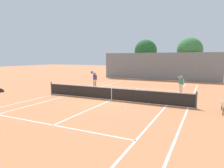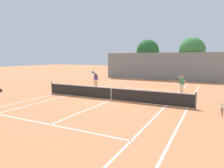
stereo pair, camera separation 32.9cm
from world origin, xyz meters
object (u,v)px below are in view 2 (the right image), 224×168
at_px(loose_tennis_ball_1, 140,93).
at_px(loose_tennis_ball_3, 160,94).
at_px(player_far_right, 182,83).
at_px(tree_behind_right, 193,51).
at_px(tennis_net, 111,93).
at_px(loose_tennis_ball_2, 151,84).
at_px(tree_behind_left, 147,52).
at_px(player_far_left, 96,79).
at_px(loose_tennis_ball_4, 121,107).

distance_m(loose_tennis_ball_1, loose_tennis_ball_3, 1.77).
height_order(player_far_right, tree_behind_right, tree_behind_right).
relative_size(tennis_net, loose_tennis_ball_3, 181.82).
height_order(loose_tennis_ball_2, tree_behind_left, tree_behind_left).
height_order(tennis_net, loose_tennis_ball_2, tennis_net).
bearing_deg(loose_tennis_ball_2, player_far_right, -49.52).
xyz_separation_m(player_far_left, player_far_right, (8.92, 0.23, -0.02)).
height_order(loose_tennis_ball_1, loose_tennis_ball_3, same).
distance_m(loose_tennis_ball_4, tree_behind_left, 21.51).
xyz_separation_m(tree_behind_left, tree_behind_right, (6.99, -1.37, 0.01)).
distance_m(loose_tennis_ball_3, tree_behind_left, 16.37).
bearing_deg(tennis_net, loose_tennis_ball_1, 73.85).
xyz_separation_m(loose_tennis_ball_2, tree_behind_right, (3.95, 6.96, 4.13)).
bearing_deg(tree_behind_right, tennis_net, -103.31).
height_order(player_far_left, tree_behind_left, tree_behind_left).
relative_size(loose_tennis_ball_3, tree_behind_left, 0.01).
relative_size(player_far_left, loose_tennis_ball_4, 26.88).
distance_m(tennis_net, loose_tennis_ball_1, 3.81).
relative_size(loose_tennis_ball_2, tree_behind_right, 0.01).
distance_m(player_far_left, loose_tennis_ball_4, 9.45).
bearing_deg(tree_behind_left, tree_behind_right, -11.12).
xyz_separation_m(loose_tennis_ball_2, loose_tennis_ball_4, (1.55, -12.28, 0.00)).
relative_size(loose_tennis_ball_1, tree_behind_right, 0.01).
bearing_deg(loose_tennis_ball_3, loose_tennis_ball_1, -171.63).
bearing_deg(tree_behind_left, player_far_right, -61.29).
bearing_deg(tennis_net, loose_tennis_ball_3, 54.23).
height_order(player_far_right, loose_tennis_ball_2, player_far_right).
distance_m(player_far_left, loose_tennis_ball_2, 7.05).
distance_m(loose_tennis_ball_1, tree_behind_right, 14.60).
relative_size(loose_tennis_ball_2, loose_tennis_ball_4, 1.00).
height_order(player_far_right, tree_behind_left, tree_behind_left).
height_order(player_far_left, loose_tennis_ball_3, player_far_left).
relative_size(player_far_right, loose_tennis_ball_2, 24.24).
xyz_separation_m(player_far_left, tree_behind_left, (1.63, 13.54, 3.24)).
distance_m(tennis_net, loose_tennis_ball_2, 10.35).
distance_m(player_far_left, tree_behind_right, 15.26).
bearing_deg(player_far_right, tree_behind_right, 91.46).
height_order(loose_tennis_ball_3, tree_behind_right, tree_behind_right).
height_order(loose_tennis_ball_1, tree_behind_left, tree_behind_left).
height_order(tennis_net, player_far_right, player_far_right).
bearing_deg(tree_behind_left, loose_tennis_ball_1, -75.30).
bearing_deg(loose_tennis_ball_4, loose_tennis_ball_1, 96.56).
xyz_separation_m(loose_tennis_ball_1, loose_tennis_ball_3, (1.75, 0.26, 0.00)).
distance_m(tennis_net, tree_behind_right, 18.14).
distance_m(player_far_left, player_far_right, 8.92).
distance_m(loose_tennis_ball_2, loose_tennis_ball_3, 6.98).
relative_size(player_far_left, player_far_right, 1.11).
bearing_deg(loose_tennis_ball_4, loose_tennis_ball_2, 97.19).
bearing_deg(loose_tennis_ball_1, loose_tennis_ball_3, 8.37).
xyz_separation_m(tennis_net, player_far_right, (4.40, 5.35, 0.40)).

